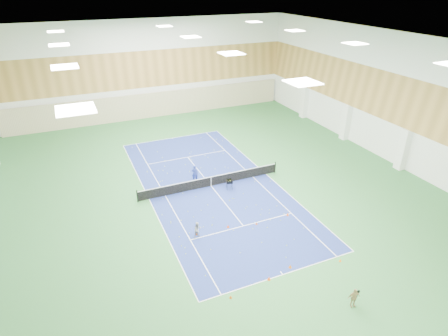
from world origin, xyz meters
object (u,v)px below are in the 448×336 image
object	(u,v)px
coach	(195,173)
ball_cart	(229,184)
tennis_net	(211,181)
child_apron	(354,298)
child_court	(198,230)

from	to	relation	value
coach	ball_cart	bearing A→B (deg)	154.94
tennis_net	ball_cart	xyz separation A→B (m)	(1.25, -1.08, -0.09)
child_apron	ball_cart	size ratio (longest dim) A/B	1.35
tennis_net	coach	distance (m)	1.75
child_court	child_apron	bearing A→B (deg)	-76.67
tennis_net	coach	xyz separation A→B (m)	(-0.97, 1.44, 0.23)
ball_cart	tennis_net	bearing A→B (deg)	153.03
child_apron	ball_cart	distance (m)	14.47
coach	child_apron	xyz separation A→B (m)	(3.22, -16.95, -0.16)
tennis_net	child_court	size ratio (longest dim) A/B	10.50
tennis_net	ball_cart	bearing A→B (deg)	-40.82
ball_cart	coach	bearing A→B (deg)	145.18
child_court	child_apron	world-z (taller)	child_apron
tennis_net	child_apron	distance (m)	15.67
child_court	coach	bearing A→B (deg)	53.32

